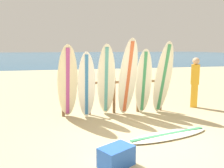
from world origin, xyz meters
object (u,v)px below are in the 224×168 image
(surfboard_leaning_center, at_px, (128,78))
(surfboard_leaning_right, at_px, (163,78))
(beachgoer_standing, at_px, (195,80))
(surfboard_leaning_center_right, at_px, (144,82))
(small_boat_offshore, at_px, (86,58))
(surfboard_leaning_center_left, at_px, (106,81))
(surfboard_leaning_far_left, at_px, (68,83))
(surfboard_rack, at_px, (114,91))
(surfboard_leaning_left, at_px, (87,86))
(cooler_box, at_px, (116,156))
(surfboard_lying_on_sand, at_px, (168,135))

(surfboard_leaning_center, xyz_separation_m, surfboard_leaning_right, (1.14, -0.01, -0.04))
(beachgoer_standing, bearing_deg, surfboard_leaning_center_right, -168.48)
(beachgoer_standing, bearing_deg, small_boat_offshore, 90.20)
(surfboard_leaning_center_left, xyz_separation_m, surfboard_leaning_center_right, (1.19, -0.01, -0.07))
(surfboard_leaning_far_left, xyz_separation_m, surfboard_leaning_center, (1.80, 0.02, 0.09))
(surfboard_rack, distance_m, surfboard_leaning_center_left, 0.58)
(surfboard_leaning_left, height_order, cooler_box, surfboard_leaning_left)
(surfboard_leaning_right, xyz_separation_m, surfboard_lying_on_sand, (-0.66, -1.82, -1.12))
(surfboard_leaning_center_left, distance_m, cooler_box, 3.23)
(surfboard_leaning_left, bearing_deg, beachgoer_standing, 8.17)
(surfboard_leaning_left, xyz_separation_m, surfboard_leaning_center, (1.26, 0.01, 0.19))
(surfboard_leaning_right, xyz_separation_m, beachgoer_standing, (1.47, 0.56, -0.18))
(surfboard_leaning_center, bearing_deg, cooler_box, -110.05)
(surfboard_rack, height_order, surfboard_leaning_center, surfboard_leaning_center)
(surfboard_leaning_center, bearing_deg, surfboard_leaning_right, -0.41)
(surfboard_leaning_left, height_order, surfboard_leaning_center_right, surfboard_leaning_center_right)
(surfboard_leaning_center_left, height_order, surfboard_leaning_center, surfboard_leaning_center)
(surfboard_rack, distance_m, small_boat_offshore, 33.50)
(surfboard_leaning_left, xyz_separation_m, beachgoer_standing, (3.87, 0.56, -0.03))
(surfboard_leaning_center, height_order, surfboard_leaning_right, surfboard_leaning_center)
(surfboard_leaning_left, xyz_separation_m, surfboard_leaning_right, (2.40, -0.00, 0.15))
(surfboard_leaning_center, distance_m, small_boat_offshore, 33.90)
(surfboard_leaning_left, relative_size, small_boat_offshore, 0.67)
(surfboard_leaning_far_left, height_order, surfboard_leaning_left, surfboard_leaning_far_left)
(surfboard_leaning_center_left, height_order, cooler_box, surfboard_leaning_center_left)
(surfboard_leaning_left, relative_size, surfboard_lying_on_sand, 0.86)
(surfboard_leaning_right, bearing_deg, surfboard_leaning_far_left, -179.86)
(surfboard_leaning_right, distance_m, cooler_box, 3.79)
(beachgoer_standing, bearing_deg, surfboard_leaning_right, -159.26)
(surfboard_rack, relative_size, small_boat_offshore, 1.11)
(beachgoer_standing, height_order, cooler_box, beachgoer_standing)
(surfboard_leaning_far_left, xyz_separation_m, cooler_box, (0.73, -2.91, -0.92))
(surfboard_leaning_left, bearing_deg, surfboard_rack, 24.93)
(surfboard_leaning_left, xyz_separation_m, surfboard_lying_on_sand, (1.74, -1.82, -0.97))
(beachgoer_standing, distance_m, small_boat_offshore, 33.26)
(surfboard_rack, xyz_separation_m, surfboard_leaning_center_left, (-0.31, -0.29, 0.40))
(surfboard_lying_on_sand, bearing_deg, surfboard_rack, 109.89)
(surfboard_leaning_far_left, distance_m, surfboard_lying_on_sand, 3.10)
(surfboard_leaning_center_right, distance_m, surfboard_lying_on_sand, 2.20)
(surfboard_leaning_far_left, height_order, surfboard_leaning_center_left, surfboard_leaning_center_left)
(surfboard_leaning_far_left, height_order, surfboard_leaning_right, surfboard_leaning_right)
(beachgoer_standing, relative_size, small_boat_offshore, 0.59)
(surfboard_leaning_center_left, height_order, surfboard_leaning_right, surfboard_leaning_right)
(surfboard_leaning_right, bearing_deg, surfboard_leaning_center_left, 175.43)
(surfboard_leaning_center_left, xyz_separation_m, beachgoer_standing, (3.25, 0.41, -0.14))
(surfboard_leaning_far_left, height_order, surfboard_leaning_center, surfboard_leaning_center)
(surfboard_rack, bearing_deg, surfboard_leaning_right, -16.30)
(beachgoer_standing, relative_size, cooler_box, 2.94)
(surfboard_leaning_center_right, xyz_separation_m, surfboard_lying_on_sand, (-0.07, -1.96, -1.00))
(surfboard_rack, bearing_deg, surfboard_lying_on_sand, -70.11)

